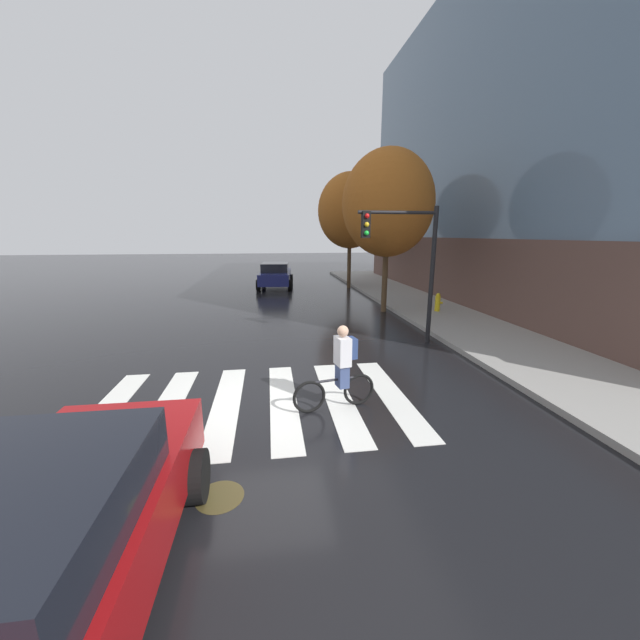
% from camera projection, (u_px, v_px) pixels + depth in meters
% --- Properties ---
extents(ground_plane, '(120.00, 120.00, 0.00)m').
position_uv_depth(ground_plane, '(269.00, 403.00, 7.44)').
color(ground_plane, black).
extents(sidewalk, '(6.50, 50.00, 0.15)m').
position_uv_depth(sidewalk, '(638.00, 376.00, 8.63)').
color(sidewalk, gray).
rests_on(sidewalk, ground).
extents(crosswalk_stripes, '(6.33, 3.90, 0.01)m').
position_uv_depth(crosswalk_stripes, '(255.00, 403.00, 7.40)').
color(crosswalk_stripes, silver).
rests_on(crosswalk_stripes, ground).
extents(manhole_cover, '(0.64, 0.64, 0.01)m').
position_uv_depth(manhole_cover, '(220.00, 497.00, 4.77)').
color(manhole_cover, '#473D1E').
rests_on(manhole_cover, ground).
extents(sedan_near, '(2.19, 4.61, 1.59)m').
position_uv_depth(sedan_near, '(35.00, 554.00, 2.96)').
color(sedan_near, maroon).
rests_on(sedan_near, ground).
extents(sedan_mid, '(2.47, 4.73, 1.59)m').
position_uv_depth(sedan_mid, '(275.00, 275.00, 23.35)').
color(sedan_mid, navy).
rests_on(sedan_mid, ground).
extents(cyclist, '(1.69, 0.43, 1.69)m').
position_uv_depth(cyclist, '(341.00, 368.00, 7.03)').
color(cyclist, black).
rests_on(cyclist, ground).
extents(traffic_light_near, '(2.47, 0.28, 4.20)m').
position_uv_depth(traffic_light_near, '(408.00, 252.00, 10.93)').
color(traffic_light_near, black).
rests_on(traffic_light_near, ground).
extents(fire_hydrant, '(0.33, 0.22, 0.78)m').
position_uv_depth(fire_hydrant, '(438.00, 302.00, 15.47)').
color(fire_hydrant, gold).
rests_on(fire_hydrant, sidewalk).
extents(street_tree_near, '(3.85, 3.85, 6.84)m').
position_uv_depth(street_tree_near, '(388.00, 204.00, 15.16)').
color(street_tree_near, '#4C3823').
rests_on(street_tree_near, ground).
extents(street_tree_mid, '(3.97, 3.97, 7.07)m').
position_uv_depth(street_tree_mid, '(350.00, 211.00, 22.30)').
color(street_tree_mid, '#4C3823').
rests_on(street_tree_mid, ground).
extents(corner_building, '(14.21, 24.85, 15.10)m').
position_uv_depth(corner_building, '(587.00, 149.00, 18.01)').
color(corner_building, brown).
rests_on(corner_building, ground).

